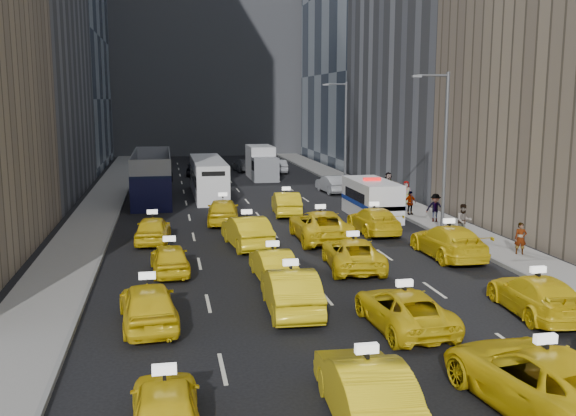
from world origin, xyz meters
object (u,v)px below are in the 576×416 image
at_px(box_truck, 262,163).
at_px(nypd_van, 372,199).
at_px(pedestrian_0, 521,238).
at_px(taxi_1, 366,389).
at_px(taxi_0, 166,406).
at_px(city_bus, 208,178).
at_px(taxi_2, 543,379).
at_px(double_decker, 152,177).

bearing_deg(box_truck, nypd_van, -77.76).
bearing_deg(pedestrian_0, taxi_1, -110.22).
relative_size(box_truck, pedestrian_0, 4.45).
bearing_deg(pedestrian_0, taxi_0, -119.89).
relative_size(taxi_1, box_truck, 0.69).
xyz_separation_m(box_truck, pedestrian_0, (7.59, -33.39, -0.60)).
bearing_deg(city_bus, taxi_2, -85.35).
relative_size(taxi_1, city_bus, 0.42).
height_order(nypd_van, city_bus, city_bus).
bearing_deg(taxi_0, taxi_1, 176.55).
relative_size(double_decker, pedestrian_0, 8.09).
distance_m(nypd_van, double_decker, 17.35).
relative_size(city_bus, box_truck, 1.66).
bearing_deg(nypd_van, taxi_1, -101.81).
distance_m(taxi_0, taxi_2, 9.01).
bearing_deg(taxi_2, pedestrian_0, -126.02).
relative_size(double_decker, city_bus, 1.09).
relative_size(taxi_0, box_truck, 0.57).
relative_size(taxi_1, double_decker, 0.38).
relative_size(nypd_van, pedestrian_0, 4.05).
bearing_deg(double_decker, nypd_van, -43.82).
bearing_deg(box_truck, pedestrian_0, -75.04).
distance_m(taxi_1, double_decker, 36.13).
xyz_separation_m(city_bus, pedestrian_0, (13.40, -22.92, -0.52)).
height_order(city_bus, box_truck, box_truck).
height_order(nypd_van, double_decker, double_decker).
relative_size(taxi_0, city_bus, 0.34).
height_order(double_decker, pedestrian_0, double_decker).
distance_m(taxi_0, city_bus, 36.78).
relative_size(taxi_2, box_truck, 0.86).
distance_m(taxi_1, pedestrian_0, 18.51).
height_order(nypd_van, pedestrian_0, nypd_van).
bearing_deg(box_truck, taxi_1, -93.42).
height_order(taxi_0, taxi_2, taxi_2).
bearing_deg(nypd_van, taxi_2, -92.48).
distance_m(taxi_2, box_truck, 47.69).
bearing_deg(taxi_0, nypd_van, -118.06).
distance_m(taxi_0, nypd_van, 28.44).
bearing_deg(taxi_1, city_bus, -85.60).
height_order(taxi_0, city_bus, city_bus).
xyz_separation_m(taxi_1, double_decker, (-5.49, 35.70, 0.98)).
bearing_deg(city_bus, taxi_0, -99.20).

